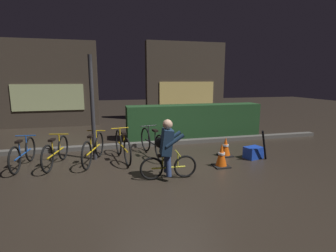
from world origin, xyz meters
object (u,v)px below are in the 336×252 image
(closed_umbrella, at_px, (264,145))
(parked_bike_left_mid, at_px, (56,152))
(parked_bike_center_left, at_px, (93,149))
(cyclist, at_px, (167,149))
(parked_bike_leftmost, at_px, (23,154))
(traffic_cone_near, at_px, (221,156))
(blue_crate, at_px, (253,153))
(street_post, at_px, (93,109))
(parked_bike_center_right, at_px, (123,146))
(traffic_cone_far, at_px, (226,147))
(parked_bike_right_mid, at_px, (153,143))

(closed_umbrella, bearing_deg, parked_bike_left_mid, -43.81)
(parked_bike_center_left, relative_size, cyclist, 1.29)
(parked_bike_leftmost, relative_size, traffic_cone_near, 2.75)
(blue_crate, bearing_deg, street_post, 167.32)
(parked_bike_leftmost, height_order, parked_bike_center_right, parked_bike_center_right)
(street_post, relative_size, blue_crate, 5.95)
(parked_bike_center_left, xyz_separation_m, parked_bike_center_right, (0.71, 0.04, 0.01))
(parked_bike_center_right, xyz_separation_m, traffic_cone_near, (2.21, -1.09, -0.09))
(traffic_cone_far, relative_size, closed_umbrella, 0.60)
(parked_bike_leftmost, xyz_separation_m, closed_umbrella, (5.74, -0.95, 0.08))
(closed_umbrella, bearing_deg, cyclist, -22.35)
(street_post, xyz_separation_m, closed_umbrella, (4.13, -1.15, -0.91))
(traffic_cone_near, xyz_separation_m, blue_crate, (1.10, 0.40, -0.12))
(parked_bike_leftmost, relative_size, parked_bike_right_mid, 0.91)
(parked_bike_left_mid, distance_m, parked_bike_right_mid, 2.38)
(street_post, height_order, parked_bike_right_mid, street_post)
(parked_bike_leftmost, xyz_separation_m, cyclist, (3.09, -1.49, 0.30))
(closed_umbrella, bearing_deg, parked_bike_leftmost, -43.30)
(traffic_cone_near, bearing_deg, parked_bike_center_right, 153.72)
(parked_bike_left_mid, relative_size, parked_bike_right_mid, 0.91)
(traffic_cone_near, relative_size, traffic_cone_far, 1.10)
(traffic_cone_far, distance_m, closed_umbrella, 0.98)
(parked_bike_center_left, relative_size, closed_umbrella, 1.88)
(parked_bike_right_mid, height_order, cyclist, cyclist)
(parked_bike_leftmost, distance_m, traffic_cone_near, 4.64)
(parked_bike_leftmost, distance_m, cyclist, 3.45)
(parked_bike_left_mid, xyz_separation_m, traffic_cone_far, (4.26, -0.27, -0.09))
(street_post, relative_size, traffic_cone_near, 4.69)
(parked_bike_left_mid, height_order, parked_bike_right_mid, parked_bike_right_mid)
(traffic_cone_far, distance_m, blue_crate, 0.72)
(street_post, bearing_deg, parked_bike_left_mid, -162.76)
(cyclist, bearing_deg, street_post, 134.83)
(street_post, xyz_separation_m, parked_bike_left_mid, (-0.88, -0.27, -0.98))
(parked_bike_right_mid, bearing_deg, closed_umbrella, -124.20)
(street_post, distance_m, parked_bike_center_right, 1.20)
(parked_bike_right_mid, distance_m, traffic_cone_near, 1.88)
(street_post, xyz_separation_m, parked_bike_center_right, (0.69, -0.21, -0.95))
(parked_bike_leftmost, relative_size, parked_bike_center_left, 0.96)
(parked_bike_leftmost, relative_size, blue_crate, 3.49)
(street_post, xyz_separation_m, parked_bike_center_left, (-0.02, -0.25, -0.96))
(traffic_cone_far, bearing_deg, street_post, 170.87)
(street_post, height_order, parked_bike_leftmost, street_post)
(traffic_cone_near, distance_m, cyclist, 1.51)
(cyclist, distance_m, closed_umbrella, 2.71)
(blue_crate, height_order, cyclist, cyclist)
(parked_bike_center_right, bearing_deg, parked_bike_leftmost, 81.37)
(parked_bike_center_right, height_order, parked_bike_right_mid, parked_bike_right_mid)
(cyclist, bearing_deg, parked_bike_center_right, 121.70)
(parked_bike_leftmost, bearing_deg, parked_bike_center_left, -86.82)
(cyclist, height_order, closed_umbrella, cyclist)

